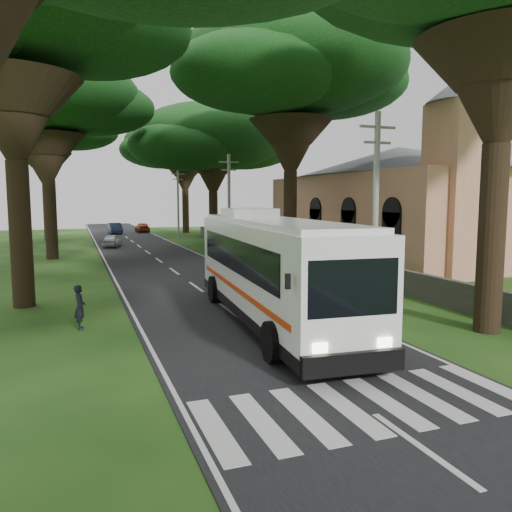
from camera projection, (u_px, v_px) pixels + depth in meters
name	position (u px, v px, depth m)	size (l,w,h in m)	color
ground	(321.00, 377.00, 12.94)	(140.00, 140.00, 0.00)	#194112
road	(161.00, 262.00, 36.27)	(8.00, 120.00, 0.04)	black
crosswalk	(362.00, 407.00, 11.08)	(8.00, 3.00, 0.01)	silver
property_wall	(280.00, 251.00, 38.34)	(0.35, 50.00, 1.20)	#383533
church	(399.00, 195.00, 38.58)	(14.00, 24.00, 11.60)	tan
pole_near	(375.00, 209.00, 19.94)	(1.60, 0.24, 8.00)	gray
pole_mid	(229.00, 204.00, 38.60)	(1.60, 0.24, 8.00)	gray
pole_far	(178.00, 202.00, 57.26)	(1.60, 0.24, 8.00)	gray
tree_l_mida	(8.00, 1.00, 19.98)	(12.81, 12.81, 15.44)	black
tree_l_midb	(45.00, 96.00, 36.98)	(13.76, 13.76, 15.26)	black
tree_l_far	(44.00, 125.00, 53.40)	(13.16, 13.16, 15.43)	black
tree_r_mida	(291.00, 68.00, 32.83)	(15.19, 15.19, 16.50)	black
tree_r_midb	(213.00, 138.00, 49.74)	(15.61, 15.61, 14.00)	black
tree_r_far	(185.00, 144.00, 66.74)	(15.89, 15.89, 15.32)	black
coach_bus	(272.00, 267.00, 18.40)	(3.82, 13.27, 3.87)	white
distant_car_a	(112.00, 241.00, 47.51)	(1.43, 3.55, 1.21)	silver
distant_car_b	(115.00, 228.00, 65.30)	(1.50, 4.29, 1.41)	#21304E
distant_car_c	(142.00, 228.00, 68.77)	(1.73, 4.25, 1.23)	#A13717
pedestrian	(80.00, 307.00, 17.60)	(0.58, 0.38, 1.58)	black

